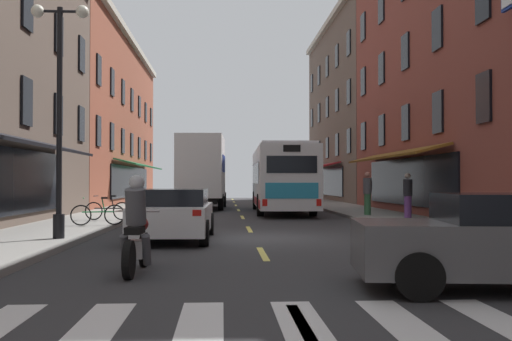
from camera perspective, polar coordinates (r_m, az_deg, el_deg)
name	(u,v)px	position (r m, az deg, el deg)	size (l,w,h in m)	color
ground_plane	(254,240)	(16.33, -0.18, -6.69)	(34.80, 80.00, 0.10)	#333335
lane_centre_dashes	(255,239)	(16.08, -0.13, -6.58)	(0.14, 73.90, 0.01)	#DBCC4C
crosswalk_near	(305,328)	(6.47, 4.68, -14.87)	(7.10, 2.80, 0.01)	silver
sidewalk_left	(34,237)	(17.06, -20.51, -5.97)	(3.00, 80.00, 0.14)	gray
sidewalk_right	(465,235)	(17.64, 19.43, -5.82)	(3.00, 80.00, 0.14)	gray
transit_bus	(281,178)	(29.56, 2.45, -0.76)	(2.83, 11.10, 3.25)	silver
box_truck	(203,172)	(33.56, -5.15, -0.19)	(2.68, 7.34, 4.02)	black
sedan_near	(205,193)	(42.63, -4.94, -2.19)	(1.97, 4.76, 1.38)	#515154
sedan_far	(174,214)	(15.78, -7.90, -4.14)	(2.06, 4.38, 1.35)	silver
motorcycle_rider	(137,231)	(10.31, -11.37, -5.72)	(0.62, 2.07, 1.66)	black
bicycle_near	(98,214)	(19.88, -14.92, -4.05)	(1.69, 0.52, 0.91)	black
bicycle_mid	(108,210)	(22.43, -14.02, -3.71)	(1.71, 0.48, 0.91)	black
pedestrian_near	(368,192)	(25.60, 10.65, -2.03)	(0.44, 0.52, 1.82)	#33663F
pedestrian_mid	(408,195)	(23.90, 14.35, -2.26)	(0.36, 0.36, 1.74)	#66387F
street_lamp_twin	(59,109)	(15.63, -18.33, 5.59)	(1.42, 0.32, 5.82)	black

